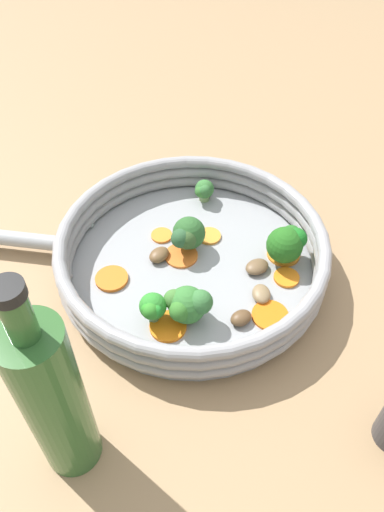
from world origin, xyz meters
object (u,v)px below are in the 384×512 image
skillet (192,267)px  mushroom_piece_1 (241,318)px  carrot_slice_2 (272,313)px  carrot_slice_7 (286,278)px  broccoli_floret_3 (187,305)px  oil_bottle (54,399)px  carrot_slice_0 (183,254)px  mushroom_piece_3 (159,255)px  carrot_slice_6 (168,326)px  carrot_slice_4 (162,235)px  broccoli_floret_0 (152,308)px  broccoli_floret_4 (188,235)px  carrot_slice_5 (209,236)px  broccoli_floret_2 (204,190)px  broccoli_floret_1 (288,243)px  mushroom_piece_2 (257,267)px  mushroom_piece_0 (261,294)px  carrot_slice_1 (112,279)px  carrot_slice_3 (283,254)px

skillet → mushroom_piece_1: 0.11m
carrot_slice_2 → carrot_slice_7: (-0.02, 0.06, 0.00)m
broccoli_floret_3 → oil_bottle: oil_bottle is taller
carrot_slice_0 → mushroom_piece_3: mushroom_piece_3 is taller
carrot_slice_6 → broccoli_floret_3: size_ratio=0.81×
carrot_slice_2 → carrot_slice_4: (-0.19, 0.01, -0.00)m
skillet → broccoli_floret_0: broccoli_floret_0 is taller
skillet → broccoli_floret_4: size_ratio=6.55×
carrot_slice_6 → carrot_slice_7: 0.17m
carrot_slice_4 → broccoli_floret_3: bearing=-33.0°
skillet → broccoli_floret_0: (0.03, -0.10, 0.04)m
carrot_slice_5 → broccoli_floret_4: bearing=-96.8°
carrot_slice_0 → mushroom_piece_1: bearing=-15.3°
broccoli_floret_0 → broccoli_floret_2: 0.23m
broccoli_floret_1 → skillet: bearing=-134.9°
broccoli_floret_1 → mushroom_piece_2: bearing=-113.6°
carrot_slice_5 → broccoli_floret_2: 0.08m
carrot_slice_7 → mushroom_piece_0: bearing=-97.6°
mushroom_piece_2 → carrot_slice_6: bearing=-98.9°
broccoli_floret_4 → carrot_slice_5: bearing=83.2°
skillet → mushroom_piece_2: mushroom_piece_2 is taller
carrot_slice_4 → mushroom_piece_2: bearing=15.9°
carrot_slice_1 → carrot_slice_7: same height
carrot_slice_0 → carrot_slice_2: (0.15, -0.00, -0.00)m
carrot_slice_1 → broccoli_floret_1: size_ratio=0.76×
broccoli_floret_1 → mushroom_piece_2: 0.05m
broccoli_floret_3 → carrot_slice_6: bearing=-108.3°
broccoli_floret_4 → mushroom_piece_0: bearing=0.8°
broccoli_floret_0 → mushroom_piece_3: broccoli_floret_0 is taller
carrot_slice_6 → broccoli_floret_0: size_ratio=0.98×
broccoli_floret_0 → carrot_slice_3: bearing=75.6°
broccoli_floret_3 → oil_bottle: (0.02, -0.19, 0.07)m
carrot_slice_6 → carrot_slice_4: bearing=137.5°
carrot_slice_0 → carrot_slice_6: bearing=-55.8°
carrot_slice_2 → broccoli_floret_4: size_ratio=0.89×
carrot_slice_5 → mushroom_piece_0: bearing=-17.5°
carrot_slice_7 → mushroom_piece_1: mushroom_piece_1 is taller
mushroom_piece_2 → mushroom_piece_3: (-0.11, -0.07, 0.00)m
broccoli_floret_3 → carrot_slice_7: bearing=68.7°
broccoli_floret_1 → mushroom_piece_3: 0.17m
skillet → mushroom_piece_3: mushroom_piece_3 is taller
mushroom_piece_0 → oil_bottle: bearing=-95.5°
carrot_slice_7 → broccoli_floret_0: (-0.08, -0.16, 0.03)m
broccoli_floret_4 → carrot_slice_7: bearing=20.5°
skillet → broccoli_floret_2: size_ratio=9.71×
carrot_slice_6 → broccoli_floret_2: size_ratio=1.29×
carrot_slice_3 → broccoli_floret_2: size_ratio=1.29×
carrot_slice_6 → skillet: bearing=116.7°
carrot_slice_1 → broccoli_floret_4: (0.04, 0.10, 0.03)m
carrot_slice_2 → carrot_slice_3: bearing=117.5°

